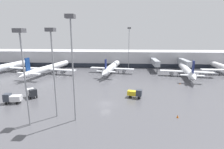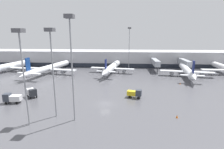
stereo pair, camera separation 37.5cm
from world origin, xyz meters
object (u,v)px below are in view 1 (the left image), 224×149
(parked_jet_2, at_px, (112,67))
(parked_jet_3, at_px, (187,70))
(apron_light_mast_1, at_px, (22,52))
(traffic_cone_0, at_px, (180,83))
(apron_light_mast_0, at_px, (71,42))
(apron_light_mast_3, at_px, (129,37))
(parked_jet_1, at_px, (49,68))
(apron_light_mast_7, at_px, (52,49))
(service_truck_1, at_px, (135,93))
(service_truck_0, at_px, (32,92))
(service_truck_3, at_px, (12,98))
(traffic_cone_1, at_px, (178,116))
(parked_jet_4, at_px, (9,67))

(parked_jet_2, height_order, parked_jet_3, parked_jet_3)
(apron_light_mast_1, bearing_deg, traffic_cone_0, 39.07)
(apron_light_mast_0, xyz_separation_m, apron_light_mast_3, (13.69, 60.74, -0.16))
(parked_jet_1, xyz_separation_m, parked_jet_3, (64.86, -1.69, -0.03))
(parked_jet_1, relative_size, parked_jet_3, 1.12)
(apron_light_mast_0, relative_size, apron_light_mast_7, 1.12)
(traffic_cone_0, distance_m, apron_light_mast_3, 39.04)
(parked_jet_2, relative_size, apron_light_mast_1, 1.77)
(parked_jet_3, xyz_separation_m, apron_light_mast_1, (-48.56, -46.89, 12.77))
(apron_light_mast_7, bearing_deg, apron_light_mast_3, 72.61)
(apron_light_mast_3, bearing_deg, service_truck_1, -89.20)
(service_truck_0, height_order, apron_light_mast_3, apron_light_mast_3)
(traffic_cone_0, xyz_separation_m, apron_light_mast_1, (-41.78, -33.91, 15.24))
(service_truck_1, bearing_deg, apron_light_mast_1, -127.37)
(service_truck_1, bearing_deg, traffic_cone_0, 56.17)
(service_truck_3, bearing_deg, apron_light_mast_7, 147.63)
(parked_jet_3, bearing_deg, service_truck_3, 130.00)
(service_truck_0, height_order, traffic_cone_0, service_truck_0)
(parked_jet_2, height_order, traffic_cone_1, parked_jet_2)
(parked_jet_3, xyz_separation_m, apron_light_mast_3, (-25.82, 16.60, 14.46))
(traffic_cone_1, bearing_deg, traffic_cone_0, 71.74)
(apron_light_mast_7, bearing_deg, apron_light_mast_1, -134.03)
(parked_jet_4, bearing_deg, parked_jet_3, -83.15)
(apron_light_mast_1, bearing_deg, traffic_cone_1, 9.34)
(parked_jet_1, xyz_separation_m, traffic_cone_1, (48.65, -43.27, -2.44))
(parked_jet_2, height_order, apron_light_mast_7, apron_light_mast_7)
(service_truck_3, bearing_deg, parked_jet_4, -63.48)
(traffic_cone_0, distance_m, apron_light_mast_0, 48.31)
(apron_light_mast_7, bearing_deg, parked_jet_4, 132.01)
(parked_jet_4, relative_size, apron_light_mast_7, 1.66)
(service_truck_0, xyz_separation_m, apron_light_mast_3, (30.71, 47.28, 15.61))
(apron_light_mast_0, bearing_deg, parked_jet_4, 134.09)
(apron_light_mast_3, bearing_deg, service_truck_0, -123.00)
(traffic_cone_1, xyz_separation_m, apron_light_mast_3, (-9.61, 58.17, 16.87))
(apron_light_mast_7, bearing_deg, apron_light_mast_0, -18.29)
(service_truck_0, distance_m, apron_light_mast_7, 22.08)
(parked_jet_1, height_order, service_truck_3, parked_jet_1)
(parked_jet_1, height_order, parked_jet_2, parked_jet_1)
(service_truck_1, height_order, apron_light_mast_0, apron_light_mast_0)
(parked_jet_1, xyz_separation_m, apron_light_mast_3, (39.04, 14.90, 14.43))
(parked_jet_2, relative_size, apron_light_mast_0, 1.56)
(traffic_cone_0, bearing_deg, apron_light_mast_7, -141.81)
(apron_light_mast_3, distance_m, apron_light_mast_7, 61.99)
(parked_jet_2, height_order, service_truck_0, parked_jet_2)
(parked_jet_1, relative_size, apron_light_mast_1, 1.96)
(service_truck_3, xyz_separation_m, traffic_cone_1, (43.46, -6.05, -1.19))
(service_truck_0, bearing_deg, apron_light_mast_0, 5.45)
(traffic_cone_0, bearing_deg, parked_jet_3, 62.44)
(parked_jet_2, xyz_separation_m, apron_light_mast_3, (8.54, 11.23, 14.41))
(parked_jet_2, relative_size, service_truck_3, 7.47)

